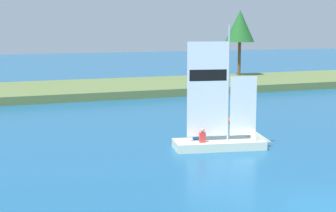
% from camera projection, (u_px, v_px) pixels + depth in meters
% --- Properties ---
extents(ground_plane, '(200.00, 200.00, 0.00)m').
position_uv_depth(ground_plane, '(327.00, 207.00, 16.62)').
color(ground_plane, '#195684').
extents(shore_bank, '(80.00, 10.86, 0.64)m').
position_uv_depth(shore_bank, '(93.00, 89.00, 45.53)').
color(shore_bank, '#5B703D').
rests_on(shore_bank, ground).
extents(shoreline_tree_midright, '(3.01, 3.01, 6.73)m').
position_uv_depth(shoreline_tree_midright, '(240.00, 26.00, 53.88)').
color(shoreline_tree_midright, brown).
rests_on(shoreline_tree_midright, shore_bank).
extents(sailboat, '(4.94, 2.42, 6.26)m').
position_uv_depth(sailboat, '(236.00, 139.00, 24.69)').
color(sailboat, silver).
rests_on(sailboat, ground).
extents(channel_buoy, '(0.53, 0.53, 0.53)m').
position_uv_depth(channel_buoy, '(232.00, 121.00, 30.35)').
color(channel_buoy, '#E54C19').
rests_on(channel_buoy, ground).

